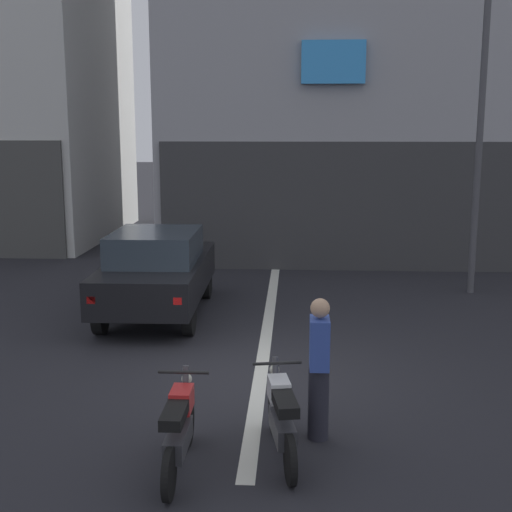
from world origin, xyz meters
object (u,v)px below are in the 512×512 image
(car_black_crossing_near, at_px, (157,270))
(motorcycle_white_row_left_mid, at_px, (281,417))
(street_lamp, at_px, (483,87))
(motorcycle_red_row_leftmost, at_px, (179,429))
(person_by_motorcycles, at_px, (319,368))

(car_black_crossing_near, xyz_separation_m, motorcycle_white_row_left_mid, (2.48, -5.55, -0.43))
(street_lamp, relative_size, motorcycle_white_row_left_mid, 4.36)
(car_black_crossing_near, distance_m, street_lamp, 7.64)
(motorcycle_red_row_leftmost, relative_size, person_by_motorcycles, 1.00)
(car_black_crossing_near, distance_m, person_by_motorcycles, 5.85)
(car_black_crossing_near, height_order, person_by_motorcycles, person_by_motorcycles)
(street_lamp, bearing_deg, car_black_crossing_near, -161.47)
(street_lamp, bearing_deg, motorcycle_white_row_left_mid, -117.21)
(person_by_motorcycles, bearing_deg, car_black_crossing_near, 119.68)
(person_by_motorcycles, bearing_deg, motorcycle_red_row_leftmost, -151.04)
(street_lamp, xyz_separation_m, person_by_motorcycles, (-3.55, -7.25, -3.51))
(motorcycle_white_row_left_mid, bearing_deg, street_lamp, 62.79)
(car_black_crossing_near, xyz_separation_m, motorcycle_red_row_leftmost, (1.42, -5.90, -0.43))
(street_lamp, xyz_separation_m, motorcycle_white_row_left_mid, (-3.97, -7.71, -3.91))
(car_black_crossing_near, xyz_separation_m, street_lamp, (6.45, 2.16, 3.48))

